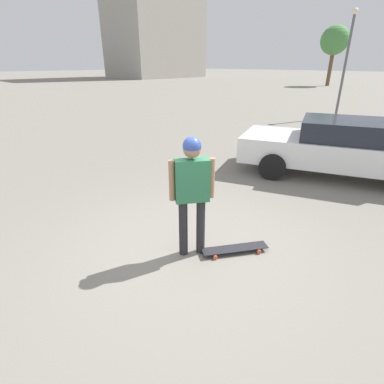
{
  "coord_description": "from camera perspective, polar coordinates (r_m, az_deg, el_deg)",
  "views": [
    {
      "loc": [
        -2.63,
        -2.62,
        2.59
      ],
      "look_at": [
        0.0,
        0.0,
        0.97
      ],
      "focal_mm": 28.0,
      "sensor_mm": 36.0,
      "label": 1
    }
  ],
  "objects": [
    {
      "name": "building_block_distant",
      "position": [
        61.81,
        -7.24,
        30.27
      ],
      "size": [
        15.24,
        11.25,
        20.21
      ],
      "color": "#9E998E",
      "rests_on": "ground_plane"
    },
    {
      "name": "skateboard",
      "position": [
        4.54,
        8.2,
        -10.61
      ],
      "size": [
        0.93,
        0.7,
        0.08
      ],
      "rotation": [
        0.0,
        0.0,
        2.56
      ],
      "color": "#232328",
      "rests_on": "ground_plane"
    },
    {
      "name": "ground_plane",
      "position": [
        4.53,
        0.0,
        -11.39
      ],
      "size": [
        220.0,
        220.0,
        0.0
      ],
      "primitive_type": "plane",
      "color": "gray"
    },
    {
      "name": "person",
      "position": [
        4.01,
        0.0,
        1.42
      ],
      "size": [
        0.52,
        0.43,
        1.73
      ],
      "rotation": [
        0.0,
        0.0,
        -0.6
      ],
      "color": "#262628",
      "rests_on": "ground_plane"
    },
    {
      "name": "car_parked_near",
      "position": [
        8.12,
        26.63,
        7.67
      ],
      "size": [
        3.46,
        4.98,
        1.37
      ],
      "rotation": [
        0.0,
        0.0,
        1.96
      ],
      "color": "silver",
      "rests_on": "ground_plane"
    },
    {
      "name": "tree_distant",
      "position": [
        41.71,
        25.54,
        24.55
      ],
      "size": [
        3.15,
        3.15,
        6.51
      ],
      "color": "brown",
      "rests_on": "ground_plane"
    },
    {
      "name": "lamp_post",
      "position": [
        17.25,
        27.41,
        22.1
      ],
      "size": [
        0.28,
        0.28,
        4.85
      ],
      "color": "#59595E",
      "rests_on": "ground_plane"
    }
  ]
}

